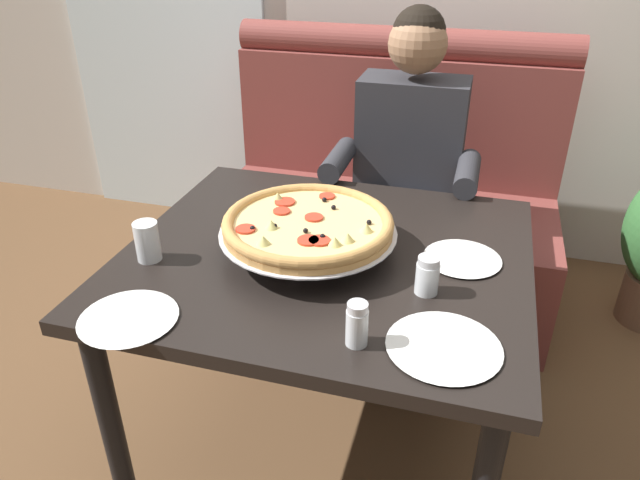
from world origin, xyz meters
TOP-DOWN VIEW (x-y plane):
  - ground_plane at (0.00, 0.00)m, footprint 16.00×16.00m
  - booth_bench at (0.00, 0.96)m, footprint 1.45×0.78m
  - dining_table at (0.00, 0.00)m, footprint 1.11×0.99m
  - diner_main at (0.11, 0.70)m, footprint 0.54×0.64m
  - pizza at (-0.05, -0.02)m, footprint 0.49×0.49m
  - shaker_pepper_flakes at (0.29, -0.12)m, footprint 0.06×0.06m
  - shaker_oregano at (0.17, -0.37)m, footprint 0.05×0.05m
  - plate_near_left at (-0.36, -0.43)m, footprint 0.23×0.23m
  - plate_near_right at (0.36, -0.33)m, footprint 0.25×0.25m
  - plate_far_side at (0.37, 0.06)m, footprint 0.21×0.21m
  - drinking_glass at (-0.45, -0.17)m, footprint 0.07×0.07m
  - patio_chair at (-1.49, 2.05)m, footprint 0.40×0.40m

SIDE VIEW (x-z plane):
  - ground_plane at x=0.00m, z-range 0.00..0.00m
  - booth_bench at x=0.00m, z-range -0.17..0.96m
  - patio_chair at x=-1.49m, z-range 0.09..0.95m
  - dining_table at x=0.00m, z-range 0.27..1.00m
  - diner_main at x=0.11m, z-range 0.07..1.35m
  - plate_near_left at x=-0.36m, z-range 0.72..0.74m
  - plate_near_right at x=0.36m, z-range 0.72..0.74m
  - plate_far_side at x=0.37m, z-range 0.72..0.74m
  - shaker_pepper_flakes at x=0.29m, z-range 0.71..0.81m
  - shaker_oregano at x=0.17m, z-range 0.71..0.82m
  - drinking_glass at x=-0.45m, z-range 0.72..0.83m
  - pizza at x=-0.05m, z-range 0.75..0.87m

